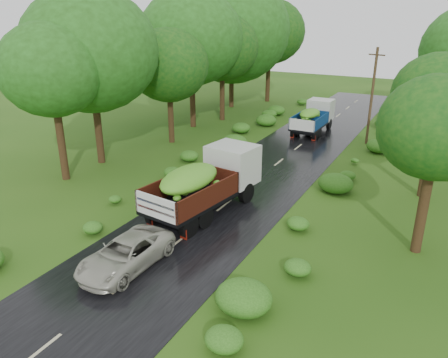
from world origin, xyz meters
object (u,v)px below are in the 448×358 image
Objects in this scene: truck_near at (209,180)px; utility_pole at (372,96)px; truck_far at (314,116)px; car at (126,254)px.

truck_near is 1.01× the size of utility_pole.
car is at bearing -90.32° from truck_far.
car is at bearing -84.70° from utility_pole.
truck_near reaches higher than truck_far.
car is at bearing -83.77° from truck_near.
truck_far is at bearing -178.67° from utility_pole.
utility_pole is at bearing 78.98° from car.
truck_near is 17.00m from utility_pole.
utility_pole is (5.04, 22.51, 3.09)m from car.
utility_pole is (4.84, 16.16, 2.05)m from truck_near.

